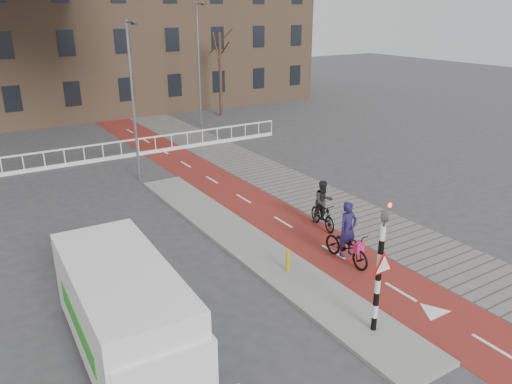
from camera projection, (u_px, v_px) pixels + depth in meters
ground at (339, 291)px, 14.67m from camera, size 120.00×120.00×0.00m
bike_lane at (222, 186)px, 23.35m from camera, size 2.50×60.00×0.01m
sidewalk at (271, 176)px, 24.75m from camera, size 3.00×60.00×0.01m
curb_island at (248, 244)px, 17.47m from camera, size 1.80×16.00×0.12m
traffic_signal at (380, 265)px, 12.07m from camera, size 0.80×0.80×3.68m
bollard at (288, 260)px, 15.46m from camera, size 0.12×0.12×0.71m
cyclist_near at (347, 242)px, 16.13m from camera, size 0.71×2.01×2.08m
cyclist_far at (323, 209)px, 18.62m from camera, size 0.88×1.78×1.87m
van at (123, 308)px, 11.72m from camera, size 2.29×5.36×2.28m
railing at (45, 164)px, 25.56m from camera, size 28.00×0.10×0.99m
townhouse_row at (18, 8)px, 35.87m from camera, size 46.00×10.00×15.90m
tree_right at (220, 75)px, 37.47m from camera, size 0.24×0.24×6.17m
streetlight_near at (133, 104)px, 22.78m from camera, size 0.12×0.12×7.37m
streetlight_right at (199, 66)px, 34.02m from camera, size 0.12×0.12×8.20m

